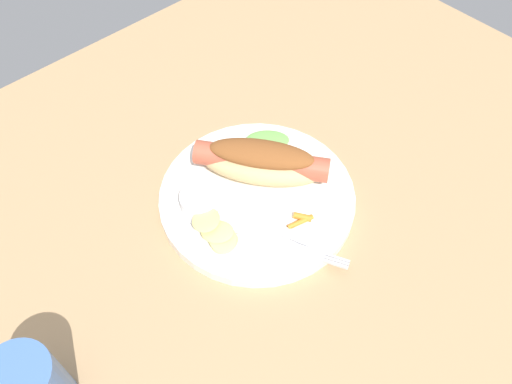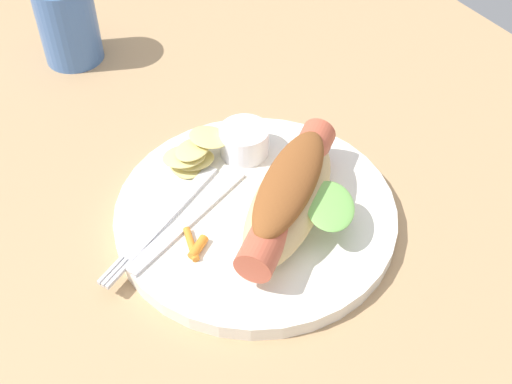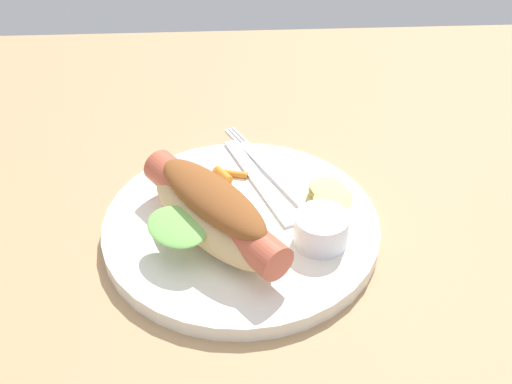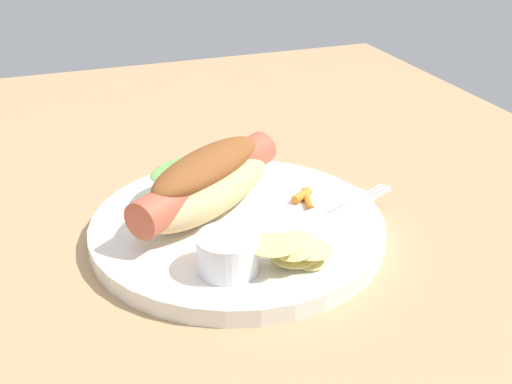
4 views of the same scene
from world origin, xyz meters
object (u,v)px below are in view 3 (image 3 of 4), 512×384
at_px(knife, 259,181).
at_px(carrot_garnish, 227,174).
at_px(plate, 241,228).
at_px(sauce_ramekin, 321,229).
at_px(hot_dog, 213,212).
at_px(chips_pile, 327,194).
at_px(fork, 268,169).

xyz_separation_m(knife, carrot_garnish, (-0.03, 0.01, 0.00)).
bearing_deg(carrot_garnish, knife, -17.94).
bearing_deg(plate, sauce_ramekin, -23.52).
distance_m(sauce_ramekin, carrot_garnish, 0.13).
distance_m(hot_dog, knife, 0.10).
height_order(hot_dog, chips_pile, hot_dog).
bearing_deg(sauce_ramekin, plate, 156.48).
height_order(sauce_ramekin, chips_pile, same).
distance_m(fork, carrot_garnish, 0.04).
bearing_deg(sauce_ramekin, fork, 110.26).
height_order(hot_dog, carrot_garnish, hot_dog).
xyz_separation_m(plate, knife, (0.02, 0.06, 0.01)).
height_order(plate, sauce_ramekin, sauce_ramekin).
bearing_deg(plate, hot_dog, -143.33).
bearing_deg(hot_dog, sauce_ramekin, -133.73).
relative_size(plate, chips_pile, 3.27).
bearing_deg(hot_dog, fork, -66.46).
xyz_separation_m(sauce_ramekin, chips_pile, (0.01, 0.05, -0.00)).
distance_m(plate, chips_pile, 0.09).
xyz_separation_m(plate, fork, (0.03, 0.08, 0.01)).
height_order(knife, carrot_garnish, carrot_garnish).
xyz_separation_m(hot_dog, fork, (0.06, 0.10, -0.03)).
bearing_deg(chips_pile, sauce_ramekin, -103.31).
relative_size(knife, carrot_garnish, 4.10).
relative_size(hot_dog, fork, 1.10).
distance_m(hot_dog, carrot_garnish, 0.10).
distance_m(plate, hot_dog, 0.05).
height_order(sauce_ramekin, fork, sauce_ramekin).
relative_size(fork, carrot_garnish, 4.11).
bearing_deg(chips_pile, plate, -166.43).
bearing_deg(sauce_ramekin, hot_dog, 172.99).
bearing_deg(chips_pile, carrot_garnish, 152.16).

